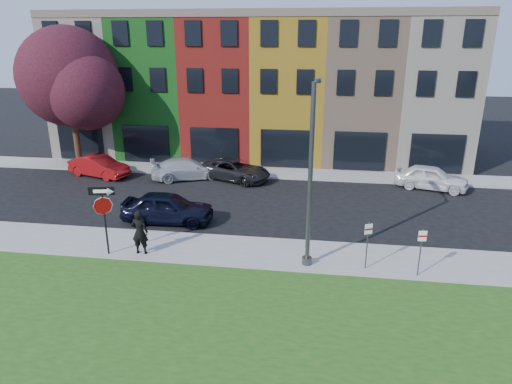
% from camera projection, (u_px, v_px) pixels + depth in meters
% --- Properties ---
extents(ground, '(120.00, 120.00, 0.00)m').
position_uv_depth(ground, '(248.00, 291.00, 16.77)').
color(ground, black).
rests_on(ground, ground).
extents(sidewalk_near, '(40.00, 3.00, 0.12)m').
position_uv_depth(sidewalk_near, '(306.00, 256.00, 19.28)').
color(sidewalk_near, gray).
rests_on(sidewalk_near, ground).
extents(sidewalk_far, '(40.00, 2.40, 0.12)m').
position_uv_depth(sidewalk_far, '(240.00, 171.00, 31.18)').
color(sidewalk_far, gray).
rests_on(sidewalk_far, ground).
extents(rowhouse_block, '(30.00, 10.12, 10.00)m').
position_uv_depth(rowhouse_block, '(259.00, 88.00, 35.28)').
color(rowhouse_block, beige).
rests_on(rowhouse_block, ground).
extents(stop_sign, '(1.04, 0.25, 2.99)m').
position_uv_depth(stop_sign, '(103.00, 207.00, 18.67)').
color(stop_sign, black).
rests_on(stop_sign, sidewalk_near).
extents(man, '(0.73, 0.49, 1.95)m').
position_uv_depth(man, '(140.00, 232.00, 19.11)').
color(man, black).
rests_on(man, sidewalk_near).
extents(sedan_near, '(2.09, 4.64, 1.55)m').
position_uv_depth(sedan_near, '(168.00, 208.00, 22.70)').
color(sedan_near, black).
rests_on(sedan_near, ground).
extents(parked_car_red, '(3.88, 5.05, 1.39)m').
position_uv_depth(parked_car_red, '(99.00, 166.00, 30.10)').
color(parked_car_red, maroon).
rests_on(parked_car_red, ground).
extents(parked_car_silver, '(5.30, 6.04, 1.35)m').
position_uv_depth(parked_car_silver, '(187.00, 169.00, 29.62)').
color(parked_car_silver, '#B6B7BC').
rests_on(parked_car_silver, ground).
extents(parked_car_dark, '(5.47, 6.24, 1.31)m').
position_uv_depth(parked_car_dark, '(235.00, 170.00, 29.40)').
color(parked_car_dark, black).
rests_on(parked_car_dark, ground).
extents(parked_car_white, '(3.99, 5.17, 1.45)m').
position_uv_depth(parked_car_white, '(431.00, 177.00, 27.64)').
color(parked_car_white, white).
rests_on(parked_car_white, ground).
extents(street_lamp, '(0.44, 2.58, 7.24)m').
position_uv_depth(street_lamp, '(311.00, 176.00, 17.53)').
color(street_lamp, '#444749').
rests_on(street_lamp, sidewalk_near).
extents(parking_sign_a, '(0.30, 0.16, 1.99)m').
position_uv_depth(parking_sign_a, '(368.00, 240.00, 17.75)').
color(parking_sign_a, '#444749').
rests_on(parking_sign_a, sidewalk_near).
extents(parking_sign_b, '(0.32, 0.10, 1.95)m').
position_uv_depth(parking_sign_b, '(421.00, 246.00, 17.23)').
color(parking_sign_b, '#444749').
rests_on(parking_sign_b, sidewalk_near).
extents(tree_purple, '(7.96, 6.96, 9.44)m').
position_uv_depth(tree_purple, '(71.00, 79.00, 30.58)').
color(tree_purple, black).
rests_on(tree_purple, sidewalk_far).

